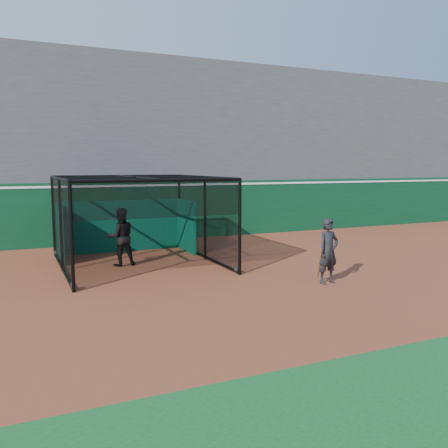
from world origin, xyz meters
name	(u,v)px	position (x,y,z in m)	size (l,w,h in m)	color
ground	(219,288)	(0.00, 0.00, 0.00)	(120.00, 120.00, 0.00)	brown
outfield_wall	(138,211)	(0.00, 8.50, 1.29)	(50.00, 0.50, 2.50)	#0A3A1F
grandstand	(117,138)	(0.00, 12.27, 4.48)	(50.00, 7.85, 8.95)	#4C4C4F
batting_cage	(137,222)	(-1.18, 3.80, 1.39)	(4.74, 5.44, 2.78)	black
batter	(121,237)	(-1.72, 3.84, 0.92)	(0.90, 0.70, 1.85)	black
on_deck_player	(328,251)	(2.90, -0.74, 0.88)	(0.69, 0.50, 1.76)	black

